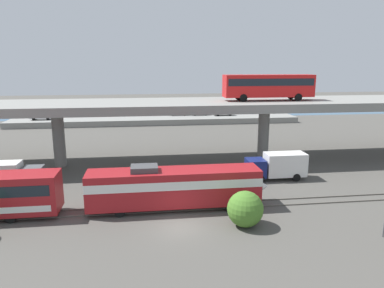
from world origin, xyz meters
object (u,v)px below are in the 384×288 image
(service_truck_east, at_px, (278,165))
(parked_car_0, at_px, (263,110))
(train_locomotive, at_px, (183,185))
(service_truck_west, at_px, (7,176))
(parked_car_3, at_px, (223,112))
(parked_car_1, at_px, (178,112))
(parked_car_2, at_px, (42,116))
(transit_bus_on_overpass, at_px, (269,85))
(parked_car_4, at_px, (200,112))

(service_truck_east, bearing_deg, parked_car_0, -106.46)
(train_locomotive, distance_m, service_truck_west, 19.09)
(parked_car_3, bearing_deg, service_truck_west, 52.79)
(service_truck_west, distance_m, parked_car_1, 49.74)
(train_locomotive, height_order, service_truck_east, train_locomotive)
(service_truck_west, bearing_deg, parked_car_2, 99.79)
(service_truck_west, bearing_deg, parked_car_1, 63.42)
(service_truck_east, bearing_deg, transit_bus_on_overpass, -100.02)
(service_truck_west, height_order, parked_car_3, service_truck_west)
(service_truck_east, xyz_separation_m, parked_car_0, (13.36, 45.24, 0.39))
(parked_car_1, height_order, parked_car_2, same)
(parked_car_1, bearing_deg, service_truck_west, -116.58)
(train_locomotive, distance_m, transit_bus_on_overpass, 21.94)
(service_truck_west, xyz_separation_m, parked_car_3, (32.59, 42.91, 0.40))
(transit_bus_on_overpass, xyz_separation_m, parked_car_4, (-3.64, 35.70, -8.23))
(parked_car_1, relative_size, parked_car_2, 0.92)
(parked_car_1, bearing_deg, service_truck_east, -80.84)
(transit_bus_on_overpass, bearing_deg, service_truck_west, -164.64)
(parked_car_3, xyz_separation_m, parked_car_4, (-5.31, 1.27, -0.00))
(parked_car_0, height_order, parked_car_4, same)
(train_locomotive, distance_m, parked_car_3, 52.14)
(transit_bus_on_overpass, relative_size, parked_car_1, 2.83)
(parked_car_1, distance_m, parked_car_3, 10.45)
(service_truck_west, distance_m, parked_car_3, 53.89)
(transit_bus_on_overpass, height_order, parked_car_3, transit_bus_on_overpass)
(transit_bus_on_overpass, xyz_separation_m, service_truck_east, (-1.50, -8.49, -8.62))
(parked_car_0, bearing_deg, parked_car_2, 4.21)
(parked_car_3, height_order, parked_car_4, same)
(parked_car_2, bearing_deg, train_locomotive, 117.12)
(service_truck_west, bearing_deg, service_truck_east, 0.00)
(transit_bus_on_overpass, bearing_deg, train_locomotive, -130.33)
(service_truck_east, xyz_separation_m, parked_car_4, (-2.14, 44.19, 0.40))
(parked_car_1, relative_size, parked_car_4, 1.02)
(parked_car_2, relative_size, parked_car_4, 1.11)
(service_truck_west, relative_size, service_truck_east, 1.00)
(transit_bus_on_overpass, xyz_separation_m, parked_car_2, (-38.10, 33.06, -8.22))
(train_locomotive, relative_size, parked_car_3, 3.61)
(parked_car_0, relative_size, parked_car_4, 0.98)
(parked_car_1, bearing_deg, parked_car_0, 2.10)
(parked_car_3, bearing_deg, train_locomotive, 73.44)
(service_truck_east, height_order, parked_car_3, service_truck_east)
(train_locomotive, xyz_separation_m, transit_bus_on_overpass, (13.20, 15.55, 8.07))
(train_locomotive, relative_size, service_truck_east, 2.46)
(parked_car_3, distance_m, parked_car_4, 5.46)
(service_truck_west, xyz_separation_m, parked_car_2, (-7.17, 41.55, 0.40))
(service_truck_east, bearing_deg, service_truck_west, 0.00)
(parked_car_2, bearing_deg, transit_bus_on_overpass, 139.05)
(parked_car_0, bearing_deg, service_truck_east, 73.54)
(service_truck_west, bearing_deg, train_locomotive, -21.72)
(train_locomotive, xyz_separation_m, parked_car_3, (14.86, 49.97, -0.16))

